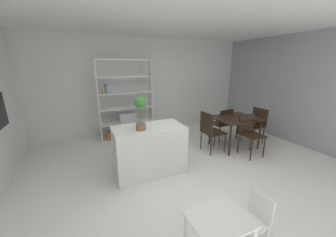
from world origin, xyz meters
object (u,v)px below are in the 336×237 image
child_chair_right (255,217)px  dining_chair_near (249,131)px  open_bookshelf (124,107)px  potted_plant_on_island (140,110)px  child_table (219,225)px  dining_table (235,121)px  dining_chair_far (223,122)px  dining_chair_window_side (256,122)px  dining_chair_island_side (210,129)px  kitchen_island (149,150)px

child_chair_right → dining_chair_near: (1.67, 1.70, 0.23)m
open_bookshelf → potted_plant_on_island: bearing=-93.8°
child_table → dining_table: (2.18, 2.16, 0.25)m
dining_chair_near → dining_chair_far: dining_chair_near is taller
child_table → dining_chair_window_side: size_ratio=0.67×
potted_plant_on_island → dining_chair_window_side: size_ratio=0.64×
dining_chair_island_side → open_bookshelf: bearing=42.2°
kitchen_island → open_bookshelf: bearing=91.0°
dining_chair_window_side → dining_chair_far: (-0.72, 0.44, -0.02)m
dining_table → child_table: bearing=-135.3°
child_table → dining_table: bearing=44.7°
potted_plant_on_island → child_table: 1.99m
potted_plant_on_island → dining_chair_near: potted_plant_on_island is taller
open_bookshelf → dining_table: open_bookshelf is taller
open_bookshelf → dining_chair_island_side: open_bookshelf is taller
kitchen_island → open_bookshelf: open_bookshelf is taller
dining_chair_window_side → dining_chair_far: dining_chair_window_side is taller
dining_chair_far → dining_table: bearing=84.5°
dining_chair_island_side → dining_chair_near: (0.74, -0.45, -0.01)m
dining_table → dining_chair_near: size_ratio=1.14×
open_bookshelf → dining_table: bearing=-36.3°
kitchen_island → potted_plant_on_island: size_ratio=2.21×
dining_chair_far → dining_chair_near: bearing=85.2°
child_table → dining_chair_near: size_ratio=0.67×
dining_chair_near → dining_chair_far: size_ratio=1.04×
dining_chair_window_side → child_table: bearing=-57.0°
dining_chair_near → dining_chair_island_side: bearing=150.9°
potted_plant_on_island → dining_chair_window_side: 3.29m
dining_table → dining_chair_window_side: 0.74m
dining_table → dining_chair_near: dining_chair_near is taller
potted_plant_on_island → dining_chair_far: 2.70m
potted_plant_on_island → open_bookshelf: bearing=86.2°
open_bookshelf → child_chair_right: open_bookshelf is taller
child_chair_right → dining_table: dining_table is taller
child_chair_right → dining_table: bearing=137.5°
kitchen_island → open_bookshelf: 2.02m
open_bookshelf → dining_chair_island_side: size_ratio=2.23×
open_bookshelf → dining_chair_window_side: size_ratio=2.36×
kitchen_island → child_chair_right: 1.99m
dining_chair_island_side → dining_chair_far: bearing=-59.6°
dining_table → dining_chair_island_side: (-0.74, -0.00, -0.11)m
dining_table → dining_chair_far: size_ratio=1.18×
potted_plant_on_island → dining_chair_far: bearing=18.4°
dining_chair_window_side → dining_chair_far: bearing=-125.2°
dining_chair_island_side → dining_chair_near: 0.86m
child_table → dining_chair_island_side: 2.60m
dining_table → dining_chair_near: bearing=-89.6°
dining_chair_island_side → dining_chair_near: dining_chair_island_side is taller
open_bookshelf → dining_table: (2.32, -1.70, -0.22)m
open_bookshelf → dining_chair_island_side: bearing=-47.1°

